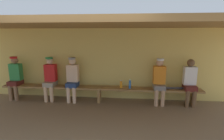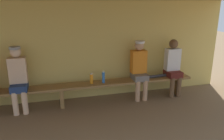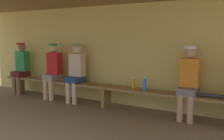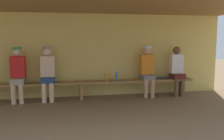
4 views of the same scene
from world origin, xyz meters
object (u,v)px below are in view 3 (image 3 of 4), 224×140
at_px(player_near_post, 21,66).
at_px(water_bottle_blue, 133,83).
at_px(player_middle, 189,79).
at_px(player_in_blue, 76,70).
at_px(baseball_bat, 210,96).
at_px(bench, 106,89).
at_px(player_shirtless_tan, 53,68).
at_px(water_bottle_clear, 145,84).

distance_m(player_near_post, water_bottle_blue, 3.32).
distance_m(player_middle, player_near_post, 4.42).
relative_size(player_in_blue, player_near_post, 1.00).
height_order(player_in_blue, baseball_bat, player_in_blue).
xyz_separation_m(bench, player_middle, (1.76, 0.00, 0.36)).
height_order(player_shirtless_tan, player_in_blue, same).
relative_size(player_near_post, water_bottle_blue, 5.76).
bearing_deg(baseball_bat, bench, 175.02).
relative_size(water_bottle_blue, water_bottle_clear, 0.87).
bearing_deg(baseball_bat, player_shirtless_tan, 174.96).
relative_size(player_in_blue, water_bottle_clear, 5.04).
relative_size(player_shirtless_tan, player_in_blue, 1.00).
bearing_deg(water_bottle_blue, bench, 179.58).
distance_m(water_bottle_clear, baseball_bat, 1.22).
distance_m(player_in_blue, player_near_post, 1.84).
relative_size(player_middle, water_bottle_blue, 5.76).
xyz_separation_m(player_in_blue, water_bottle_blue, (1.47, -0.01, -0.18)).
relative_size(player_in_blue, baseball_bat, 1.60).
xyz_separation_m(player_middle, player_shirtless_tan, (-3.28, 0.00, 0.00)).
bearing_deg(bench, player_near_post, 179.92).
height_order(bench, water_bottle_clear, water_bottle_clear).
distance_m(player_in_blue, baseball_bat, 2.96).
height_order(player_near_post, water_bottle_blue, player_near_post).
xyz_separation_m(player_shirtless_tan, player_near_post, (-1.14, 0.00, 0.00)).
bearing_deg(baseball_bat, water_bottle_blue, 175.21).
bearing_deg(water_bottle_clear, player_near_post, 179.46).
distance_m(bench, water_bottle_clear, 0.94).
bearing_deg(player_near_post, player_in_blue, 0.00).
distance_m(bench, player_shirtless_tan, 1.56).
xyz_separation_m(player_middle, water_bottle_clear, (-0.84, -0.03, -0.16)).
distance_m(player_middle, player_shirtless_tan, 3.28).
distance_m(player_shirtless_tan, player_near_post, 1.14).
bearing_deg(player_middle, player_near_post, 180.00).
distance_m(water_bottle_blue, baseball_bat, 1.48).
bearing_deg(player_middle, baseball_bat, -0.55).
bearing_deg(player_shirtless_tan, water_bottle_blue, -0.22).
xyz_separation_m(water_bottle_clear, baseball_bat, (1.22, 0.03, -0.09)).
xyz_separation_m(player_near_post, baseball_bat, (4.79, -0.00, -0.25)).
relative_size(water_bottle_clear, baseball_bat, 0.32).
bearing_deg(player_middle, bench, -179.88).
xyz_separation_m(bench, player_shirtless_tan, (-1.52, 0.00, 0.36)).
bearing_deg(water_bottle_blue, player_in_blue, 179.67).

